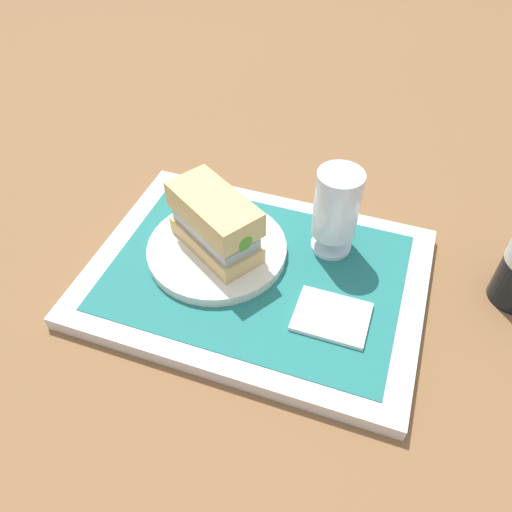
# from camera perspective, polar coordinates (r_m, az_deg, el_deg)

# --- Properties ---
(ground_plane) EXTENTS (3.00, 3.00, 0.00)m
(ground_plane) POSITION_cam_1_polar(r_m,az_deg,el_deg) (0.68, 0.00, -2.90)
(ground_plane) COLOR brown
(tray) EXTENTS (0.44, 0.32, 0.02)m
(tray) POSITION_cam_1_polar(r_m,az_deg,el_deg) (0.68, 0.00, -2.35)
(tray) COLOR silver
(tray) RESTS_ON ground_plane
(placemat) EXTENTS (0.38, 0.27, 0.00)m
(placemat) POSITION_cam_1_polar(r_m,az_deg,el_deg) (0.67, 0.00, -1.75)
(placemat) COLOR #1E6B66
(placemat) RESTS_ON tray
(plate) EXTENTS (0.19, 0.19, 0.01)m
(plate) POSITION_cam_1_polar(r_m,az_deg,el_deg) (0.69, -4.44, 0.76)
(plate) COLOR silver
(plate) RESTS_ON placemat
(sandwich) EXTENTS (0.14, 0.12, 0.08)m
(sandwich) POSITION_cam_1_polar(r_m,az_deg,el_deg) (0.65, -4.51, 3.70)
(sandwich) COLOR tan
(sandwich) RESTS_ON plate
(beer_glass) EXTENTS (0.06, 0.06, 0.12)m
(beer_glass) POSITION_cam_1_polar(r_m,az_deg,el_deg) (0.66, 9.12, 5.45)
(beer_glass) COLOR silver
(beer_glass) RESTS_ON placemat
(napkin_folded) EXTENTS (0.09, 0.07, 0.01)m
(napkin_folded) POSITION_cam_1_polar(r_m,az_deg,el_deg) (0.62, 8.59, -6.83)
(napkin_folded) COLOR white
(napkin_folded) RESTS_ON placemat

